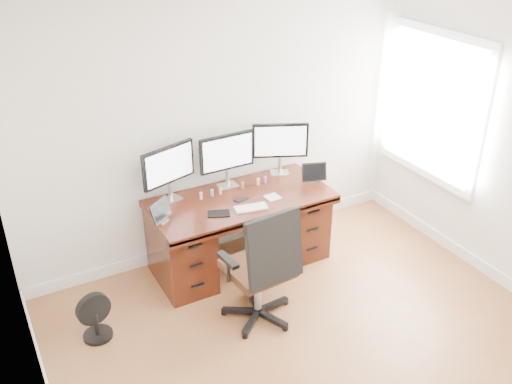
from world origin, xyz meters
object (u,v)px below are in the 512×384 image
desk (240,228)px  floor_fan (95,317)px  monitor_center (227,154)px  keyboard (251,208)px  office_chair (261,285)px

desk → floor_fan: bearing=-166.0°
desk → monitor_center: bearing=90.0°
keyboard → floor_fan: bearing=-165.2°
desk → office_chair: bearing=-104.9°
monitor_center → keyboard: monitor_center is taller
office_chair → desk: bearing=70.5°
floor_fan → monitor_center: bearing=11.7°
floor_fan → desk: bearing=3.5°
keyboard → monitor_center: bearing=98.8°
monitor_center → keyboard: 0.59m
office_chair → floor_fan: bearing=156.1°
office_chair → monitor_center: 1.31m
monitor_center → office_chair: bearing=-102.5°
monitor_center → keyboard: bearing=-92.2°
office_chair → keyboard: 0.73m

